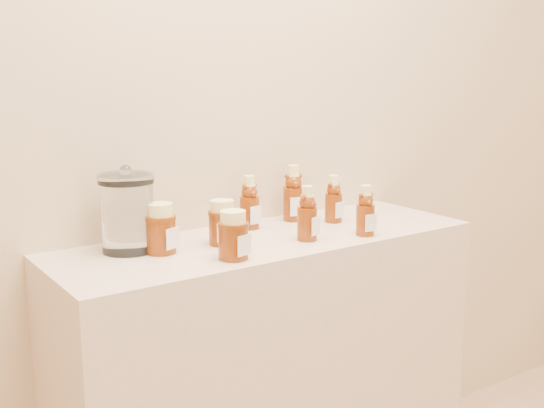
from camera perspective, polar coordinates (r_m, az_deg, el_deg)
wall_back at (r=1.98m, az=-3.69°, el=11.15°), size 3.50×0.02×2.70m
display_table at (r=2.03m, az=-0.32°, el=-15.20°), size 1.20×0.40×0.90m
bear_bottle_back_left at (r=1.95m, az=-1.90°, el=0.44°), size 0.07×0.07×0.17m
bear_bottle_back_mid at (r=2.05m, az=1.80°, el=1.23°), size 0.08×0.08×0.19m
bear_bottle_back_right at (r=2.04m, az=5.18°, el=0.69°), size 0.06×0.06×0.16m
bear_bottle_front_left at (r=1.83m, az=2.97°, el=-0.48°), size 0.07×0.07×0.17m
bear_bottle_front_right at (r=1.89m, az=7.84°, el=-0.26°), size 0.06×0.06×0.16m
honey_jar_left at (r=1.73m, az=-9.32°, el=-2.02°), size 0.11×0.11×0.13m
honey_jar_back at (r=1.79m, az=-4.18°, el=-1.54°), size 0.09×0.09×0.12m
honey_jar_front at (r=1.66m, az=-3.27°, el=-2.60°), size 0.09×0.09×0.12m
glass_canister at (r=1.75m, az=-12.02°, el=-0.47°), size 0.18×0.18×0.22m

